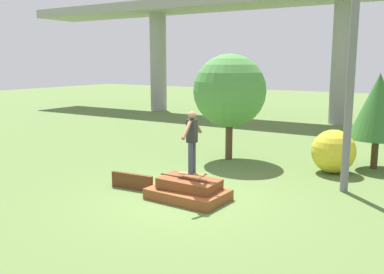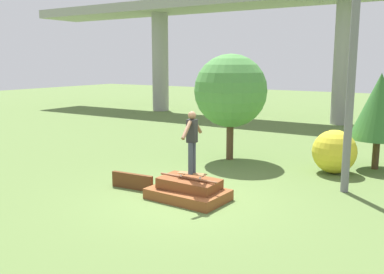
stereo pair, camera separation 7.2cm
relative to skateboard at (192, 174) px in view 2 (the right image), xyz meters
name	(u,v)px [view 2 (the right image)]	position (x,y,z in m)	size (l,w,h in m)	color
ground_plane	(188,199)	(-0.08, -0.06, -0.64)	(80.00, 80.00, 0.00)	#567038
scrap_pile	(189,190)	(-0.07, -0.04, -0.42)	(1.94, 1.30, 0.57)	brown
scrap_plank_loose	(132,181)	(-1.80, -0.13, -0.43)	(1.26, 0.21, 0.42)	#5B3319
skateboard	(192,174)	(0.00, 0.00, 0.00)	(0.75, 0.31, 0.09)	brown
skater	(192,138)	(0.00, 0.00, 0.89)	(0.25, 1.10, 1.52)	#383D4C
highway_overpass	(348,7)	(-0.08, 15.15, 5.49)	(44.00, 3.65, 7.14)	gray
utility_pole	(354,45)	(3.02, 2.66, 3.11)	(1.30, 0.20, 7.25)	slate
tree_behind_left	(231,91)	(-1.24, 4.40, 1.72)	(2.48, 2.48, 3.61)	#4C3823
tree_behind_right	(379,107)	(3.27, 5.64, 1.34)	(1.74, 1.74, 3.01)	#4C3823
bush_yellow_flowering	(334,152)	(2.29, 4.43, 0.02)	(1.32, 1.32, 1.32)	gold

